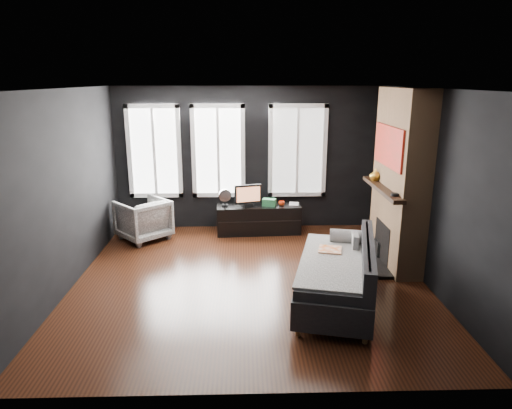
{
  "coord_description": "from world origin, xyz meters",
  "views": [
    {
      "loc": [
        -0.09,
        -6.11,
        2.82
      ],
      "look_at": [
        0.1,
        0.3,
        1.05
      ],
      "focal_mm": 32.0,
      "sensor_mm": 36.0,
      "label": 1
    }
  ],
  "objects_px": {
    "media_console": "(259,219)",
    "mug": "(282,203)",
    "armchair": "(143,217)",
    "mantel_vase": "(375,175)",
    "sofa": "(336,272)",
    "book": "(289,198)",
    "monitor": "(248,194)"
  },
  "relations": [
    {
      "from": "media_console",
      "to": "mug",
      "type": "bearing_deg",
      "value": -6.57
    },
    {
      "from": "armchair",
      "to": "mantel_vase",
      "type": "height_order",
      "value": "mantel_vase"
    },
    {
      "from": "sofa",
      "to": "mantel_vase",
      "type": "xyz_separation_m",
      "value": [
        0.95,
        1.78,
        0.89
      ]
    },
    {
      "from": "media_console",
      "to": "book",
      "type": "xyz_separation_m",
      "value": [
        0.58,
        0.06,
        0.39
      ]
    },
    {
      "from": "armchair",
      "to": "book",
      "type": "distance_m",
      "value": 2.71
    },
    {
      "from": "mug",
      "to": "mantel_vase",
      "type": "relative_size",
      "value": 0.57
    },
    {
      "from": "monitor",
      "to": "book",
      "type": "height_order",
      "value": "monitor"
    },
    {
      "from": "mug",
      "to": "monitor",
      "type": "bearing_deg",
      "value": -178.11
    },
    {
      "from": "media_console",
      "to": "mug",
      "type": "relative_size",
      "value": 14.0
    },
    {
      "from": "sofa",
      "to": "media_console",
      "type": "bearing_deg",
      "value": 121.35
    },
    {
      "from": "sofa",
      "to": "armchair",
      "type": "xyz_separation_m",
      "value": [
        -3.0,
        2.54,
        -0.02
      ]
    },
    {
      "from": "book",
      "to": "mantel_vase",
      "type": "relative_size",
      "value": 1.22
    },
    {
      "from": "sofa",
      "to": "monitor",
      "type": "xyz_separation_m",
      "value": [
        -1.1,
        2.78,
        0.34
      ]
    },
    {
      "from": "monitor",
      "to": "book",
      "type": "bearing_deg",
      "value": -8.18
    },
    {
      "from": "media_console",
      "to": "book",
      "type": "bearing_deg",
      "value": 2.32
    },
    {
      "from": "armchair",
      "to": "book",
      "type": "height_order",
      "value": "armchair"
    },
    {
      "from": "media_console",
      "to": "sofa",
      "type": "bearing_deg",
      "value": -75.55
    },
    {
      "from": "sofa",
      "to": "book",
      "type": "bearing_deg",
      "value": 110.01
    },
    {
      "from": "sofa",
      "to": "media_console",
      "type": "height_order",
      "value": "sofa"
    },
    {
      "from": "armchair",
      "to": "monitor",
      "type": "xyz_separation_m",
      "value": [
        1.9,
        0.24,
        0.36
      ]
    },
    {
      "from": "sofa",
      "to": "media_console",
      "type": "xyz_separation_m",
      "value": [
        -0.9,
        2.83,
        -0.16
      ]
    },
    {
      "from": "armchair",
      "to": "media_console",
      "type": "xyz_separation_m",
      "value": [
        2.1,
        0.28,
        -0.14
      ]
    },
    {
      "from": "book",
      "to": "mantel_vase",
      "type": "bearing_deg",
      "value": -41.08
    },
    {
      "from": "monitor",
      "to": "mug",
      "type": "height_order",
      "value": "monitor"
    },
    {
      "from": "sofa",
      "to": "media_console",
      "type": "distance_m",
      "value": 2.97
    },
    {
      "from": "sofa",
      "to": "book",
      "type": "distance_m",
      "value": 2.91
    },
    {
      "from": "media_console",
      "to": "mug",
      "type": "xyz_separation_m",
      "value": [
        0.43,
        -0.03,
        0.32
      ]
    },
    {
      "from": "book",
      "to": "mantel_vase",
      "type": "xyz_separation_m",
      "value": [
        1.27,
        -1.11,
        0.67
      ]
    },
    {
      "from": "sofa",
      "to": "monitor",
      "type": "distance_m",
      "value": 3.01
    },
    {
      "from": "monitor",
      "to": "sofa",
      "type": "bearing_deg",
      "value": -84.16
    },
    {
      "from": "monitor",
      "to": "mug",
      "type": "relative_size",
      "value": 4.66
    },
    {
      "from": "mantel_vase",
      "to": "armchair",
      "type": "bearing_deg",
      "value": 169.02
    }
  ]
}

